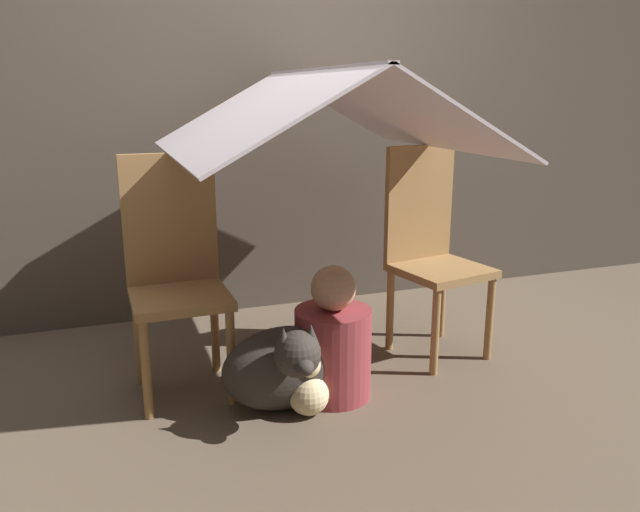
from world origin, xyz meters
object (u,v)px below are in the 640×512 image
Objects in this scene: chair_left at (176,269)px; person_front at (333,344)px; chair_right at (431,246)px; dog at (286,366)px.

chair_left is 0.71m from person_front.
chair_right is at bearing 26.49° from person_front.
person_front is at bearing 16.79° from dog.
person_front reaches higher than dog.
chair_right reaches higher than person_front.
dog is at bearing -167.12° from chair_right.
chair_right is at bearing 24.02° from dog.
person_front is (0.57, -0.30, -0.29)m from chair_left.
chair_left is 1.00× the size of chair_right.
person_front is 0.23m from dog.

